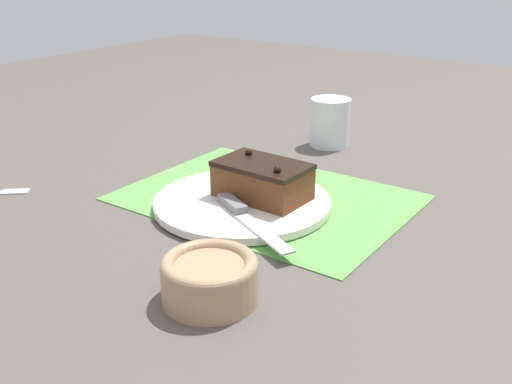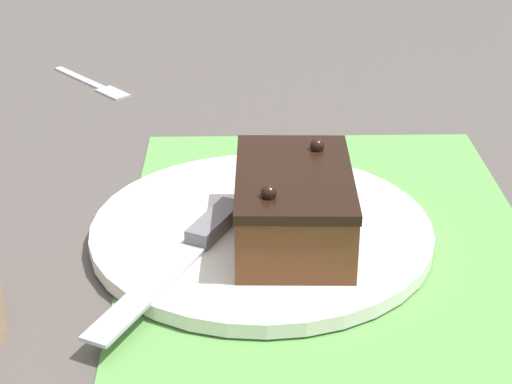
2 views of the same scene
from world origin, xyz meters
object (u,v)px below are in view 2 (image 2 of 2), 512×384
serving_knife (195,242)px  chocolate_cake (294,205)px  cake_plate (261,231)px  dessert_fork (95,84)px

serving_knife → chocolate_cake: bearing=-142.9°
cake_plate → dessert_fork: (-0.39, -0.20, -0.01)m
cake_plate → serving_knife: size_ratio=1.45×
chocolate_cake → dessert_fork: size_ratio=1.20×
cake_plate → serving_knife: (0.04, -0.05, 0.01)m
serving_knife → cake_plate: bearing=-119.4°
cake_plate → serving_knife: 0.07m
chocolate_cake → serving_knife: chocolate_cake is taller
chocolate_cake → dessert_fork: 0.47m
cake_plate → dessert_fork: size_ratio=2.31×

